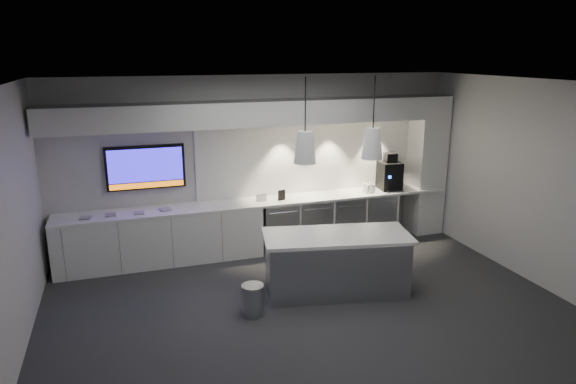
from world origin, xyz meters
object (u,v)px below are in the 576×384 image
object	(u,v)px
island	(336,263)
bin	(253,300)
coffee_machine	(390,174)
wall_tv	(146,167)

from	to	relation	value
island	bin	world-z (taller)	island
bin	coffee_machine	xyz separation A→B (m)	(3.19, 2.20, 0.97)
wall_tv	coffee_machine	bearing A→B (deg)	-3.27
bin	coffee_machine	distance (m)	4.00
island	coffee_machine	world-z (taller)	coffee_machine
island	coffee_machine	xyz separation A→B (m)	(1.89, 1.92, 0.73)
wall_tv	coffee_machine	world-z (taller)	wall_tv
bin	island	bearing A→B (deg)	12.15
island	bin	distance (m)	1.36
wall_tv	island	distance (m)	3.45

